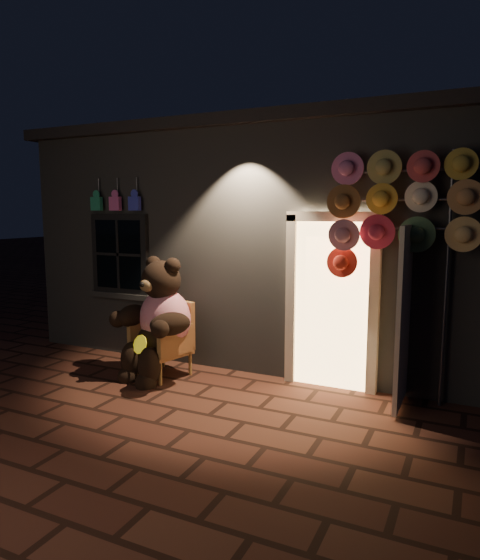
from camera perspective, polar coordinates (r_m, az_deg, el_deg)
The scene contains 5 objects.
ground at distance 5.81m, azimuth -7.27°, elevation -14.38°, with size 60.00×60.00×0.00m, color #4D2A1D.
shop_building at distance 9.00m, azimuth 6.45°, elevation 4.95°, with size 7.30×5.95×3.51m.
wicker_armchair at distance 6.83m, azimuth -8.47°, elevation -6.58°, with size 0.81×0.77×1.00m.
teddy_bear at distance 6.68m, azimuth -9.28°, elevation -4.68°, with size 1.18×1.06×1.69m.
hat_rack at distance 5.84m, azimuth 17.47°, elevation 7.99°, with size 1.65×0.22×2.87m.
Camera 1 is at (2.94, -4.50, 2.21)m, focal length 32.00 mm.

